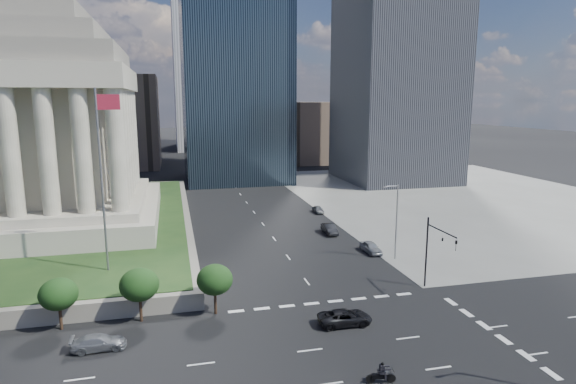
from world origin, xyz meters
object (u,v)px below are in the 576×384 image
object	(u,v)px
parked_sedan_near	(371,247)
parked_sedan_mid	(329,229)
traffic_signal_ne	(436,246)
motorcycle_lead	(381,373)
war_memorial	(32,95)
street_lamp_north	(395,217)
flagpole	(103,171)
parked_sedan_far	(318,209)
pickup_truck	(345,317)
suv_grey	(99,342)

from	to	relation	value
parked_sedan_near	parked_sedan_mid	size ratio (longest dim) A/B	0.94
traffic_signal_ne	motorcycle_lead	world-z (taller)	traffic_signal_ne
war_memorial	parked_sedan_mid	distance (m)	48.60
traffic_signal_ne	street_lamp_north	bearing A→B (deg)	85.81
motorcycle_lead	war_memorial	bearing A→B (deg)	135.70
parked_sedan_mid	parked_sedan_near	bearing A→B (deg)	-74.53
parked_sedan_near	flagpole	bearing A→B (deg)	-175.32
traffic_signal_ne	street_lamp_north	distance (m)	11.34
parked_sedan_near	parked_sedan_mid	xyz separation A→B (m)	(-2.50, 10.42, 0.02)
parked_sedan_far	traffic_signal_ne	bearing A→B (deg)	-87.63
traffic_signal_ne	pickup_truck	size ratio (longest dim) A/B	1.58
street_lamp_north	motorcycle_lead	world-z (taller)	street_lamp_north
parked_sedan_far	war_memorial	bearing A→B (deg)	-173.18
parked_sedan_mid	motorcycle_lead	xyz separation A→B (m)	(-9.22, -39.46, 0.07)
war_memorial	parked_sedan_far	bearing A→B (deg)	5.92
flagpole	motorcycle_lead	bearing A→B (deg)	-48.92
parked_sedan_near	motorcycle_lead	size ratio (longest dim) A/B	1.96
parked_sedan_mid	motorcycle_lead	bearing A→B (deg)	-101.18
suv_grey	parked_sedan_far	xyz separation A→B (m)	(32.66, 43.39, -0.00)
flagpole	pickup_truck	world-z (taller)	flagpole
war_memorial	motorcycle_lead	distance (m)	62.79
street_lamp_north	motorcycle_lead	size ratio (longest dim) A/B	4.45
pickup_truck	parked_sedan_near	distance (m)	22.38
traffic_signal_ne	parked_sedan_near	distance (m)	15.28
war_memorial	suv_grey	xyz separation A→B (m)	(12.84, -38.67, -20.75)
war_memorial	traffic_signal_ne	size ratio (longest dim) A/B	4.88
street_lamp_north	pickup_truck	world-z (taller)	street_lamp_north
traffic_signal_ne	street_lamp_north	world-z (taller)	street_lamp_north
suv_grey	parked_sedan_far	size ratio (longest dim) A/B	1.18
suv_grey	war_memorial	bearing A→B (deg)	17.17
street_lamp_north	parked_sedan_near	bearing A→B (deg)	119.29
war_memorial	street_lamp_north	xyz separation A→B (m)	(47.33, -23.00, -15.74)
flagpole	street_lamp_north	size ratio (longest dim) A/B	2.00
flagpole	parked_sedan_far	bearing A→B (deg)	40.75
parked_sedan_far	flagpole	bearing A→B (deg)	-138.35
parked_sedan_near	motorcycle_lead	distance (m)	31.32
pickup_truck	traffic_signal_ne	bearing A→B (deg)	-66.17
war_memorial	parked_sedan_near	world-z (taller)	war_memorial
flagpole	pickup_truck	distance (m)	29.74
street_lamp_north	suv_grey	world-z (taller)	street_lamp_north
war_memorial	suv_grey	world-z (taller)	war_memorial
traffic_signal_ne	parked_sedan_far	distance (m)	39.30
flagpole	motorcycle_lead	size ratio (longest dim) A/B	8.91
parked_sedan_near	parked_sedan_mid	bearing A→B (deg)	100.89
motorcycle_lead	pickup_truck	bearing A→B (deg)	96.68
suv_grey	flagpole	bearing A→B (deg)	1.42
flagpole	war_memorial	bearing A→B (deg)	116.89
flagpole	parked_sedan_near	distance (m)	35.80
parked_sedan_far	motorcycle_lead	bearing A→B (deg)	-101.46
flagpole	traffic_signal_ne	world-z (taller)	flagpole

